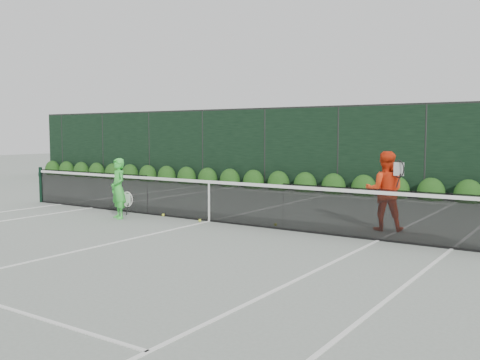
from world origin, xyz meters
The scene contains 8 objects.
ground centered at (0.00, 0.00, 0.00)m, with size 80.00×80.00×0.00m, color gray.
tennis_net centered at (-0.02, 0.00, 0.53)m, with size 12.90×0.10×1.07m.
player_woman centered at (-2.13, -0.87, 0.74)m, with size 0.67×0.54×1.48m.
player_man centered at (3.83, 1.19, 0.86)m, with size 1.00×0.89×1.71m.
court_lines centered at (0.00, 0.00, 0.01)m, with size 11.03×23.83×0.01m.
windscreen_fence centered at (0.00, -2.71, 1.51)m, with size 32.00×21.07×3.06m.
hedge_row centered at (0.00, 7.15, 0.23)m, with size 31.66×0.65×0.94m.
tennis_balls centered at (0.01, 0.05, 0.03)m, with size 3.12×0.58×0.07m.
Camera 1 is at (7.60, -10.01, 2.09)m, focal length 40.00 mm.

